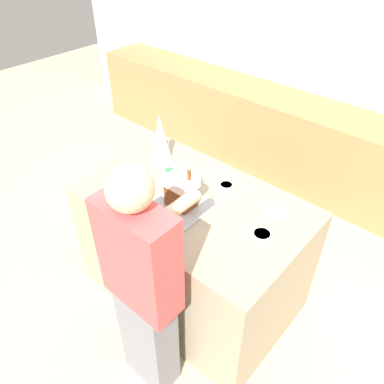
# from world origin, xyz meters

# --- Properties ---
(ground_plane) EXTENTS (12.00, 12.00, 0.00)m
(ground_plane) POSITION_xyz_m (0.00, 0.00, 0.00)
(ground_plane) COLOR #C6B28E
(wall_back) EXTENTS (8.00, 0.05, 2.60)m
(wall_back) POSITION_xyz_m (0.00, 2.26, 1.30)
(wall_back) COLOR beige
(wall_back) RESTS_ON ground_plane
(back_cabinet_block) EXTENTS (6.00, 0.60, 0.90)m
(back_cabinet_block) POSITION_xyz_m (0.00, 1.93, 0.45)
(back_cabinet_block) COLOR #9E7547
(back_cabinet_block) RESTS_ON ground_plane
(kitchen_island) EXTENTS (1.53, 0.97, 0.95)m
(kitchen_island) POSITION_xyz_m (0.00, 0.00, 0.47)
(kitchen_island) COLOR gray
(kitchen_island) RESTS_ON ground_plane
(baking_tray) EXTENTS (0.36, 0.33, 0.01)m
(baking_tray) POSITION_xyz_m (-0.02, -0.10, 0.95)
(baking_tray) COLOR #9E9EA8
(baking_tray) RESTS_ON kitchen_island
(gingerbread_house) EXTENTS (0.20, 0.15, 0.28)m
(gingerbread_house) POSITION_xyz_m (-0.02, -0.10, 1.07)
(gingerbread_house) COLOR brown
(gingerbread_house) RESTS_ON baking_tray
(decorative_tree) EXTENTS (0.15, 0.15, 0.35)m
(decorative_tree) POSITION_xyz_m (-0.53, 0.24, 1.12)
(decorative_tree) COLOR silver
(decorative_tree) RESTS_ON kitchen_island
(candy_bowl_beside_tree) EXTENTS (0.12, 0.12, 0.04)m
(candy_bowl_beside_tree) POSITION_xyz_m (-0.14, 0.15, 0.97)
(candy_bowl_beside_tree) COLOR white
(candy_bowl_beside_tree) RESTS_ON kitchen_island
(candy_bowl_near_tray_right) EXTENTS (0.09, 0.09, 0.04)m
(candy_bowl_near_tray_right) POSITION_xyz_m (-0.31, 0.10, 0.97)
(candy_bowl_near_tray_right) COLOR silver
(candy_bowl_near_tray_right) RESTS_ON kitchen_island
(candy_bowl_far_left) EXTENTS (0.09, 0.09, 0.04)m
(candy_bowl_far_left) POSITION_xyz_m (-0.63, 0.35, 0.97)
(candy_bowl_far_left) COLOR silver
(candy_bowl_far_left) RESTS_ON kitchen_island
(candy_bowl_behind_tray) EXTENTS (0.10, 0.10, 0.04)m
(candy_bowl_behind_tray) POSITION_xyz_m (0.10, 0.23, 0.97)
(candy_bowl_behind_tray) COLOR silver
(candy_bowl_behind_tray) RESTS_ON kitchen_island
(candy_bowl_front_corner) EXTENTS (0.12, 0.12, 0.04)m
(candy_bowl_front_corner) POSITION_xyz_m (0.54, -0.01, 0.97)
(candy_bowl_front_corner) COLOR silver
(candy_bowl_front_corner) RESTS_ON kitchen_island
(cookbook) EXTENTS (0.17, 0.13, 0.02)m
(cookbook) POSITION_xyz_m (0.50, 0.22, 0.96)
(cookbook) COLOR #CCB78C
(cookbook) RESTS_ON kitchen_island
(person) EXTENTS (0.44, 0.54, 1.66)m
(person) POSITION_xyz_m (0.24, -0.67, 0.86)
(person) COLOR slate
(person) RESTS_ON ground_plane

